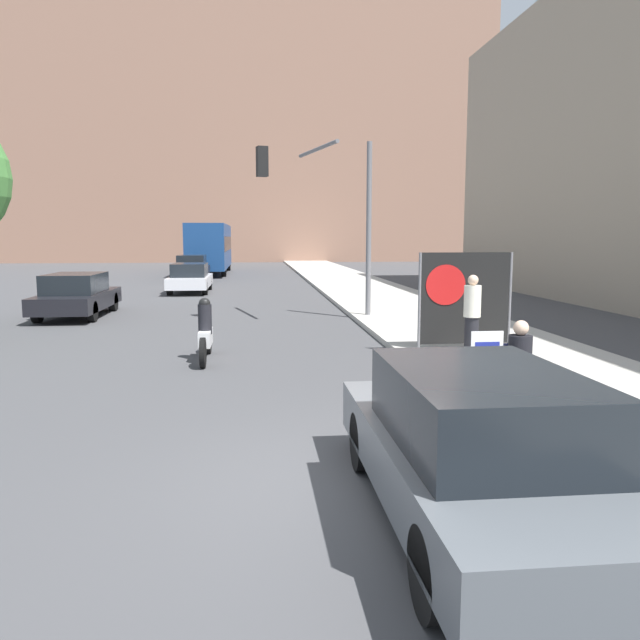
# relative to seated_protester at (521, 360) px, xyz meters

# --- Properties ---
(ground_plane) EXTENTS (160.00, 160.00, 0.00)m
(ground_plane) POSITION_rel_seated_protester_xyz_m (-2.81, -2.36, -0.80)
(ground_plane) COLOR #444447
(sidewalk_curb) EXTENTS (4.38, 90.00, 0.14)m
(sidewalk_curb) POSITION_rel_seated_protester_xyz_m (1.43, 12.64, -0.72)
(sidewalk_curb) COLOR #B7B2A8
(sidewalk_curb) RESTS_ON ground_plane
(building_backdrop_far) EXTENTS (52.00, 12.00, 34.07)m
(building_backdrop_far) POSITION_rel_seated_protester_xyz_m (-4.81, 61.31, 16.24)
(building_backdrop_far) COLOR #936B56
(building_backdrop_far) RESTS_ON ground_plane
(seated_protester) EXTENTS (0.97, 0.77, 1.21)m
(seated_protester) POSITION_rel_seated_protester_xyz_m (0.00, 0.00, 0.00)
(seated_protester) COLOR #474C56
(seated_protester) RESTS_ON sidewalk_curb
(jogger_on_sidewalk) EXTENTS (0.34, 0.34, 1.65)m
(jogger_on_sidewalk) POSITION_rel_seated_protester_xyz_m (0.56, 3.61, 0.19)
(jogger_on_sidewalk) COLOR black
(jogger_on_sidewalk) RESTS_ON sidewalk_curb
(protest_banner) EXTENTS (2.07, 0.06, 2.08)m
(protest_banner) POSITION_rel_seated_protester_xyz_m (0.71, 4.53, 0.44)
(protest_banner) COLOR slate
(protest_banner) RESTS_ON sidewalk_curb
(traffic_light_pole) EXTENTS (3.50, 3.27, 5.26)m
(traffic_light_pole) POSITION_rel_seated_protester_xyz_m (-1.56, 10.29, 2.95)
(traffic_light_pole) COLOR slate
(traffic_light_pole) RESTS_ON sidewalk_curb
(parked_car_curbside) EXTENTS (1.71, 4.37, 1.43)m
(parked_car_curbside) POSITION_rel_seated_protester_xyz_m (-1.88, -3.35, -0.08)
(parked_car_curbside) COLOR #565B60
(parked_car_curbside) RESTS_ON ground_plane
(car_on_road_nearest) EXTENTS (1.81, 4.61, 1.39)m
(car_on_road_nearest) POSITION_rel_seated_protester_xyz_m (-9.46, 12.15, -0.09)
(car_on_road_nearest) COLOR black
(car_on_road_nearest) RESTS_ON ground_plane
(car_on_road_midblock) EXTENTS (1.75, 4.48, 1.35)m
(car_on_road_midblock) POSITION_rel_seated_protester_xyz_m (-6.73, 20.73, -0.11)
(car_on_road_midblock) COLOR silver
(car_on_road_midblock) RESTS_ON ground_plane
(car_on_road_distant) EXTENTS (1.74, 4.12, 1.53)m
(car_on_road_distant) POSITION_rel_seated_protester_xyz_m (-7.32, 27.81, -0.04)
(car_on_road_distant) COLOR black
(car_on_road_distant) RESTS_ON ground_plane
(city_bus_on_road) EXTENTS (2.47, 11.87, 3.40)m
(city_bus_on_road) POSITION_rel_seated_protester_xyz_m (-6.81, 36.02, 1.15)
(city_bus_on_road) COLOR navy
(city_bus_on_road) RESTS_ON ground_plane
(motorcycle_on_road) EXTENTS (0.28, 2.14, 1.31)m
(motorcycle_on_road) POSITION_rel_seated_protester_xyz_m (-4.81, 4.45, -0.24)
(motorcycle_on_road) COLOR white
(motorcycle_on_road) RESTS_ON ground_plane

